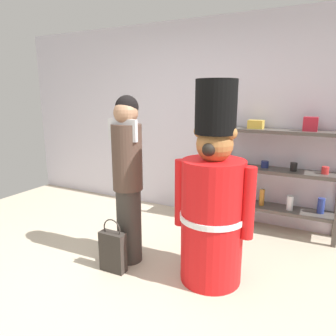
# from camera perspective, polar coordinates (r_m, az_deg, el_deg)

# --- Properties ---
(ground_plane) EXTENTS (6.40, 6.40, 0.00)m
(ground_plane) POSITION_cam_1_polar(r_m,az_deg,el_deg) (2.82, -8.84, -22.50)
(ground_plane) COLOR beige
(back_wall) EXTENTS (6.40, 0.12, 2.60)m
(back_wall) POSITION_cam_1_polar(r_m,az_deg,el_deg) (4.27, 8.36, 8.55)
(back_wall) COLOR silver
(back_wall) RESTS_ON ground_plane
(merchandise_shelf) EXTENTS (1.37, 0.35, 1.57)m
(merchandise_shelf) POSITION_cam_1_polar(r_m,az_deg,el_deg) (3.92, 19.62, -0.12)
(merchandise_shelf) COLOR #4C4742
(merchandise_shelf) RESTS_ON ground_plane
(teddy_bear_guard) EXTENTS (0.72, 0.57, 1.76)m
(teddy_bear_guard) POSITION_cam_1_polar(r_m,az_deg,el_deg) (2.73, 8.17, -6.36)
(teddy_bear_guard) COLOR red
(teddy_bear_guard) RESTS_ON ground_plane
(person_shopper) EXTENTS (0.30, 0.29, 1.64)m
(person_shopper) POSITION_cam_1_polar(r_m,az_deg,el_deg) (3.00, -7.39, -1.23)
(person_shopper) COLOR #38332D
(person_shopper) RESTS_ON ground_plane
(shopping_bag) EXTENTS (0.25, 0.11, 0.52)m
(shopping_bag) POSITION_cam_1_polar(r_m,az_deg,el_deg) (3.09, -10.06, -14.71)
(shopping_bag) COLOR #332D28
(shopping_bag) RESTS_ON ground_plane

